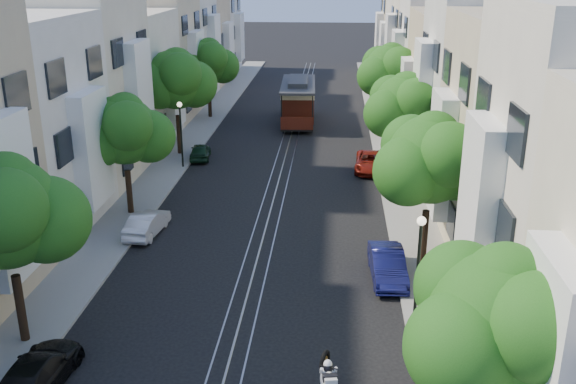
% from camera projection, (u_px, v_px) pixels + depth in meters
% --- Properties ---
extents(ground, '(200.00, 200.00, 0.00)m').
position_uv_depth(ground, '(288.00, 145.00, 46.08)').
color(ground, black).
rests_on(ground, ground).
extents(sidewalk_east, '(2.50, 80.00, 0.12)m').
position_uv_depth(sidewalk_east, '(390.00, 146.00, 45.56)').
color(sidewalk_east, gray).
rests_on(sidewalk_east, ground).
extents(sidewalk_west, '(2.50, 80.00, 0.12)m').
position_uv_depth(sidewalk_west, '(189.00, 142.00, 46.57)').
color(sidewalk_west, gray).
rests_on(sidewalk_west, ground).
extents(rail_left, '(0.06, 80.00, 0.02)m').
position_uv_depth(rail_left, '(281.00, 145.00, 46.12)').
color(rail_left, gray).
rests_on(rail_left, ground).
extents(rail_slot, '(0.06, 80.00, 0.02)m').
position_uv_depth(rail_slot, '(288.00, 145.00, 46.08)').
color(rail_slot, gray).
rests_on(rail_slot, ground).
extents(rail_right, '(0.06, 80.00, 0.02)m').
position_uv_depth(rail_right, '(296.00, 145.00, 46.04)').
color(rail_right, gray).
rests_on(rail_right, ground).
extents(lane_line, '(0.08, 80.00, 0.01)m').
position_uv_depth(lane_line, '(288.00, 145.00, 46.08)').
color(lane_line, tan).
rests_on(lane_line, ground).
extents(townhouses_east, '(7.75, 72.00, 12.00)m').
position_uv_depth(townhouses_east, '(463.00, 75.00, 43.42)').
color(townhouses_east, beige).
rests_on(townhouses_east, ground).
extents(townhouses_west, '(7.75, 72.00, 11.76)m').
position_uv_depth(townhouses_west, '(120.00, 72.00, 45.11)').
color(townhouses_west, silver).
rests_on(townhouses_west, ground).
extents(tree_e_a, '(4.72, 3.87, 6.27)m').
position_uv_depth(tree_e_a, '(501.00, 325.00, 14.97)').
color(tree_e_a, black).
rests_on(tree_e_a, ground).
extents(tree_e_b, '(4.93, 4.08, 6.68)m').
position_uv_depth(tree_e_b, '(432.00, 161.00, 26.12)').
color(tree_e_b, black).
rests_on(tree_e_b, ground).
extents(tree_e_c, '(4.84, 3.99, 6.52)m').
position_uv_depth(tree_e_c, '(405.00, 107.00, 36.49)').
color(tree_e_c, black).
rests_on(tree_e_c, ground).
extents(tree_e_d, '(5.01, 4.16, 6.85)m').
position_uv_depth(tree_e_d, '(391.00, 72.00, 46.72)').
color(tree_e_d, black).
rests_on(tree_e_d, ground).
extents(tree_w_a, '(4.93, 4.08, 6.68)m').
position_uv_depth(tree_w_a, '(7.00, 215.00, 20.55)').
color(tree_w_a, black).
rests_on(tree_w_a, ground).
extents(tree_w_b, '(4.72, 3.87, 6.27)m').
position_uv_depth(tree_w_b, '(125.00, 132.00, 31.93)').
color(tree_w_b, black).
rests_on(tree_w_b, ground).
extents(tree_w_c, '(5.13, 4.28, 7.09)m').
position_uv_depth(tree_w_c, '(177.00, 81.00, 42.03)').
color(tree_w_c, black).
rests_on(tree_w_c, ground).
extents(tree_w_d, '(4.84, 3.99, 6.52)m').
position_uv_depth(tree_w_d, '(209.00, 63.00, 52.51)').
color(tree_w_d, black).
rests_on(tree_w_d, ground).
extents(lamp_east, '(0.32, 0.32, 4.16)m').
position_uv_depth(lamp_east, '(419.00, 255.00, 22.16)').
color(lamp_east, black).
rests_on(lamp_east, ground).
extents(lamp_west, '(0.32, 0.32, 4.16)m').
position_uv_depth(lamp_west, '(181.00, 125.00, 39.93)').
color(lamp_west, black).
rests_on(lamp_west, ground).
extents(sportbike_rider, '(0.65, 2.15, 1.48)m').
position_uv_depth(sportbike_rider, '(329.00, 383.00, 18.67)').
color(sportbike_rider, black).
rests_on(sportbike_rider, ground).
extents(cable_car, '(2.99, 8.63, 3.28)m').
position_uv_depth(cable_car, '(298.00, 99.00, 51.87)').
color(cable_car, black).
rests_on(cable_car, ground).
extents(parked_car_e_mid, '(1.52, 3.86, 1.25)m').
position_uv_depth(parked_car_e_mid, '(388.00, 265.00, 26.42)').
color(parked_car_e_mid, '#0C0E3F').
rests_on(parked_car_e_mid, ground).
extents(parked_car_e_far, '(2.18, 4.23, 1.14)m').
position_uv_depth(parked_car_e_far, '(371.00, 162.00, 40.24)').
color(parked_car_e_far, maroon).
rests_on(parked_car_e_far, ground).
extents(parked_car_w_near, '(1.73, 4.06, 1.17)m').
position_uv_depth(parked_car_w_near, '(37.00, 372.00, 19.58)').
color(parked_car_w_near, black).
rests_on(parked_car_w_near, ground).
extents(parked_car_w_mid, '(1.54, 3.54, 1.13)m').
position_uv_depth(parked_car_w_mid, '(147.00, 223.00, 30.78)').
color(parked_car_w_mid, silver).
rests_on(parked_car_w_mid, ground).
extents(parked_car_w_far, '(1.62, 3.25, 1.06)m').
position_uv_depth(parked_car_w_far, '(200.00, 151.00, 42.61)').
color(parked_car_w_far, black).
rests_on(parked_car_w_far, ground).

